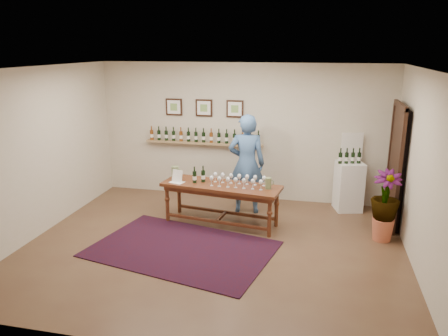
% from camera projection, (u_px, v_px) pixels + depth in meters
% --- Properties ---
extents(ground, '(6.00, 6.00, 0.00)m').
position_uv_depth(ground, '(213.00, 247.00, 7.00)').
color(ground, '#533524').
rests_on(ground, ground).
extents(room_shell, '(6.00, 6.00, 6.00)m').
position_uv_depth(room_shell, '(349.00, 159.00, 7.99)').
color(room_shell, beige).
rests_on(room_shell, ground).
extents(rug, '(3.11, 2.40, 0.01)m').
position_uv_depth(rug, '(182.00, 249.00, 6.92)').
color(rug, '#3F0B0F').
rests_on(rug, ground).
extents(tasting_table, '(2.18, 0.96, 0.75)m').
position_uv_depth(tasting_table, '(221.00, 190.00, 7.75)').
color(tasting_table, '#4D2313').
rests_on(tasting_table, ground).
extents(table_glasses, '(1.39, 0.37, 0.19)m').
position_uv_depth(table_glasses, '(238.00, 180.00, 7.62)').
color(table_glasses, white).
rests_on(table_glasses, tasting_table).
extents(table_bottles, '(0.32, 0.19, 0.33)m').
position_uv_depth(table_bottles, '(199.00, 173.00, 7.79)').
color(table_bottles, black).
rests_on(table_bottles, tasting_table).
extents(pitcher_left, '(0.17, 0.17, 0.25)m').
position_uv_depth(pitcher_left, '(175.00, 173.00, 7.98)').
color(pitcher_left, '#69774A').
rests_on(pitcher_left, tasting_table).
extents(pitcher_right, '(0.14, 0.14, 0.20)m').
position_uv_depth(pitcher_right, '(268.00, 183.00, 7.46)').
color(pitcher_right, '#69774A').
rests_on(pitcher_right, tasting_table).
extents(menu_card, '(0.29, 0.24, 0.22)m').
position_uv_depth(menu_card, '(177.00, 176.00, 7.83)').
color(menu_card, white).
rests_on(menu_card, tasting_table).
extents(display_pedestal, '(0.59, 0.59, 0.96)m').
position_uv_depth(display_pedestal, '(349.00, 186.00, 8.49)').
color(display_pedestal, white).
rests_on(display_pedestal, ground).
extents(pedestal_bottles, '(0.30, 0.15, 0.29)m').
position_uv_depth(pedestal_bottles, '(350.00, 156.00, 8.25)').
color(pedestal_bottles, black).
rests_on(pedestal_bottles, display_pedestal).
extents(info_sign, '(0.41, 0.13, 0.58)m').
position_uv_depth(info_sign, '(352.00, 146.00, 8.41)').
color(info_sign, white).
rests_on(info_sign, display_pedestal).
extents(potted_plant, '(0.56, 0.56, 1.03)m').
position_uv_depth(potted_plant, '(385.00, 206.00, 7.10)').
color(potted_plant, '#BC5D3E').
rests_on(potted_plant, ground).
extents(person, '(0.75, 0.54, 1.91)m').
position_uv_depth(person, '(247.00, 164.00, 8.26)').
color(person, '#3E6193').
rests_on(person, ground).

